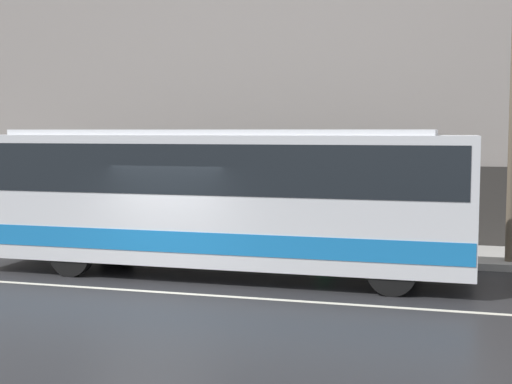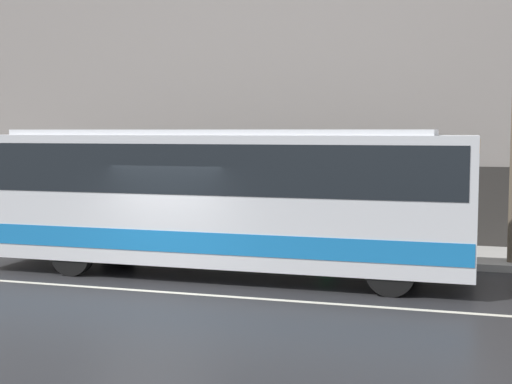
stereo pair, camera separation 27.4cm
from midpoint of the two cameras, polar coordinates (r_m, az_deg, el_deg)
The scene contains 6 objects.
ground_plane at distance 14.67m, azimuth -7.91°, elevation -7.87°, with size 60.00×60.00×0.00m, color #262628.
sidewalk at distance 19.60m, azimuth -1.37°, elevation -4.32°, with size 60.00×2.79×0.17m.
building_facade at distance 20.84m, azimuth -0.08°, elevation 8.16°, with size 60.00×0.35×9.14m.
lane_stripe at distance 14.67m, azimuth -7.91°, elevation -7.85°, with size 54.00×0.14×0.01m.
transit_bus at distance 15.98m, azimuth -2.40°, elevation -0.09°, with size 11.06×2.52×3.26m.
pedestrian_waiting at distance 18.97m, azimuth 6.18°, elevation -2.06°, with size 0.36×0.36×1.65m.
Camera 2 is at (6.07, -12.97, 3.25)m, focal length 50.00 mm.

